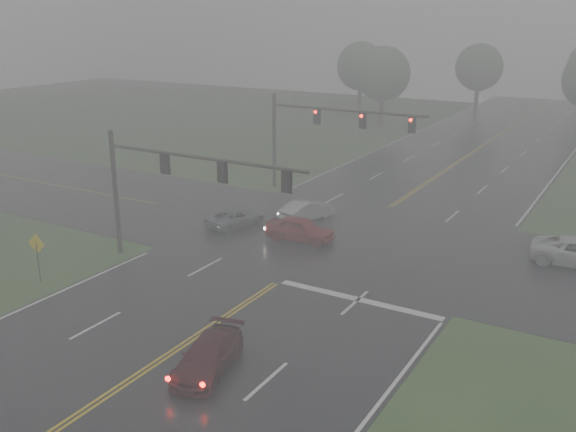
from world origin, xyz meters
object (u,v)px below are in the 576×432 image
Objects in this scene: sedan_silver at (307,220)px; car_grey at (236,226)px; sedan_maroon at (209,371)px; signal_gantry_near at (167,177)px; signal_gantry_far at (318,126)px; sedan_red at (300,240)px.

car_grey is at bearing 62.63° from sedan_silver.
car_grey is (-9.28, 15.25, 0.00)m from sedan_maroon.
signal_gantry_far reaches higher than signal_gantry_near.
sedan_red is 1.02× the size of car_grey.
sedan_maroon is 1.00× the size of sedan_red.
sedan_silver reaches higher than car_grey.
signal_gantry_near reaches higher than sedan_red.
car_grey is at bearing 107.76° from sedan_maroon.
sedan_red reaches higher than sedan_maroon.
sedan_red is at bearing 129.92° from sedan_silver.
signal_gantry_far is (0.77, 9.83, 5.22)m from car_grey.
signal_gantry_near is at bearing -89.93° from signal_gantry_far.
signal_gantry_near is (-2.58, -10.88, 5.03)m from sedan_silver.
signal_gantry_far is at bearing 95.17° from sedan_maroon.
sedan_maroon reaches higher than car_grey.
sedan_silver is 4.85m from car_grey.
signal_gantry_far is (-4.23, 10.16, 5.22)m from sedan_red.
car_grey is at bearing -94.49° from signal_gantry_far.
sedan_red is 9.64m from signal_gantry_near.
signal_gantry_far is (-2.60, 6.36, 5.22)m from sedan_silver.
signal_gantry_far reaches higher than sedan_red.
sedan_silver is (-1.63, 3.81, 0.00)m from sedan_red.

